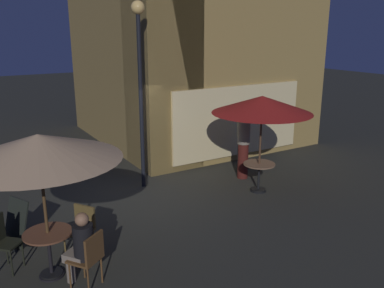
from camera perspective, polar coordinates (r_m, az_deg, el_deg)
The scene contains 14 objects.
ground_plane at distance 10.11m, azimuth -7.77°, elevation -7.15°, with size 60.00×60.00×0.00m, color #2D2D26.
cafe_building at distance 13.49m, azimuth -2.47°, elevation 16.20°, with size 6.50×7.20×8.05m.
street_lamp_near_corner at distance 9.98m, azimuth -7.30°, elevation 11.03°, with size 0.32×0.32×4.54m.
menu_sandwich_board at distance 8.33m, azimuth -24.33°, elevation -10.35°, with size 0.81×0.77×0.86m.
cafe_table_0 at distance 10.25m, azimuth 9.31°, elevation -3.64°, with size 0.78×0.78×0.72m.
cafe_table_1 at distance 7.14m, azimuth -19.33°, elevation -12.97°, with size 0.77×0.77×0.78m.
patio_umbrella_0 at distance 9.83m, azimuth 9.73°, elevation 5.39°, with size 2.40×2.40×2.39m.
patio_umbrella_1 at distance 6.55m, azimuth -20.59°, elevation -0.49°, with size 2.50×2.50×2.40m.
cafe_chair_0 at distance 6.69m, azimuth -14.10°, elevation -14.80°, with size 0.60×0.60×0.93m.
cafe_chair_1 at distance 7.68m, azimuth -15.14°, elevation -10.87°, with size 0.61×0.61×0.88m.
cafe_chair_2 at distance 7.60m, azimuth -24.97°, elevation -11.81°, with size 0.55×0.55×0.97m.
patron_seated_0 at distance 6.70m, azimuth -15.22°, elevation -13.43°, with size 0.47×0.51×1.25m.
patron_standing_1 at distance 10.99m, azimuth 7.18°, elevation -0.19°, with size 0.33×0.33×1.81m.
patron_standing_2 at distance 11.70m, azimuth 7.04°, elevation 0.56°, with size 0.31×0.31×1.70m.
Camera 1 is at (-3.61, -8.60, 3.91)m, focal length 38.30 mm.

